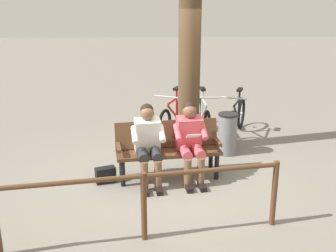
{
  "coord_description": "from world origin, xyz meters",
  "views": [
    {
      "loc": [
        0.23,
        5.82,
        2.81
      ],
      "look_at": [
        0.02,
        -0.44,
        0.75
      ],
      "focal_mm": 44.81,
      "sensor_mm": 36.0,
      "label": 1
    }
  ],
  "objects_px": {
    "bench": "(168,145)",
    "tree_trunk": "(189,58)",
    "bicycle_silver": "(237,119)",
    "bicycle_green": "(174,117)",
    "handbag": "(106,175)",
    "litter_bin": "(227,134)",
    "bicycle_blue": "(203,118)",
    "person_reading": "(190,138)",
    "person_companion": "(148,141)"
  },
  "relations": [
    {
      "from": "bench",
      "to": "bicycle_blue",
      "type": "relative_size",
      "value": 0.98
    },
    {
      "from": "bench",
      "to": "handbag",
      "type": "relative_size",
      "value": 5.5
    },
    {
      "from": "person_reading",
      "to": "litter_bin",
      "type": "relative_size",
      "value": 1.61
    },
    {
      "from": "bench",
      "to": "person_companion",
      "type": "height_order",
      "value": "person_companion"
    },
    {
      "from": "person_reading",
      "to": "bicycle_silver",
      "type": "distance_m",
      "value": 2.24
    },
    {
      "from": "person_companion",
      "to": "tree_trunk",
      "type": "xyz_separation_m",
      "value": [
        -0.71,
        -1.32,
        1.01
      ]
    },
    {
      "from": "person_companion",
      "to": "handbag",
      "type": "height_order",
      "value": "person_companion"
    },
    {
      "from": "handbag",
      "to": "litter_bin",
      "type": "distance_m",
      "value": 2.32
    },
    {
      "from": "person_reading",
      "to": "tree_trunk",
      "type": "bearing_deg",
      "value": -101.14
    },
    {
      "from": "person_companion",
      "to": "bicycle_silver",
      "type": "distance_m",
      "value": 2.68
    },
    {
      "from": "person_reading",
      "to": "bicycle_blue",
      "type": "xyz_separation_m",
      "value": [
        -0.44,
        -2.01,
        -0.31
      ]
    },
    {
      "from": "bicycle_silver",
      "to": "handbag",
      "type": "bearing_deg",
      "value": -27.93
    },
    {
      "from": "bench",
      "to": "bicycle_blue",
      "type": "height_order",
      "value": "bicycle_blue"
    },
    {
      "from": "person_companion",
      "to": "litter_bin",
      "type": "height_order",
      "value": "person_companion"
    },
    {
      "from": "bicycle_silver",
      "to": "bicycle_green",
      "type": "bearing_deg",
      "value": -74.95
    },
    {
      "from": "bicycle_blue",
      "to": "person_companion",
      "type": "bearing_deg",
      "value": -28.89
    },
    {
      "from": "bicycle_silver",
      "to": "person_companion",
      "type": "bearing_deg",
      "value": -18.82
    },
    {
      "from": "bicycle_silver",
      "to": "person_reading",
      "type": "bearing_deg",
      "value": -7.75
    },
    {
      "from": "litter_bin",
      "to": "bicycle_silver",
      "type": "height_order",
      "value": "bicycle_silver"
    },
    {
      "from": "handbag",
      "to": "bicycle_silver",
      "type": "bearing_deg",
      "value": -139.53
    },
    {
      "from": "handbag",
      "to": "bicycle_silver",
      "type": "distance_m",
      "value": 3.14
    },
    {
      "from": "litter_bin",
      "to": "person_reading",
      "type": "bearing_deg",
      "value": 53.46
    },
    {
      "from": "tree_trunk",
      "to": "litter_bin",
      "type": "height_order",
      "value": "tree_trunk"
    },
    {
      "from": "tree_trunk",
      "to": "person_companion",
      "type": "bearing_deg",
      "value": 61.8
    },
    {
      "from": "person_reading",
      "to": "handbag",
      "type": "xyz_separation_m",
      "value": [
        1.29,
        0.09,
        -0.54
      ]
    },
    {
      "from": "litter_bin",
      "to": "bicycle_green",
      "type": "bearing_deg",
      "value": -50.2
    },
    {
      "from": "bicycle_blue",
      "to": "bench",
      "type": "bearing_deg",
      "value": -24.08
    },
    {
      "from": "tree_trunk",
      "to": "bicycle_blue",
      "type": "height_order",
      "value": "tree_trunk"
    },
    {
      "from": "litter_bin",
      "to": "bicycle_blue",
      "type": "height_order",
      "value": "bicycle_blue"
    },
    {
      "from": "bench",
      "to": "bicycle_silver",
      "type": "distance_m",
      "value": 2.32
    },
    {
      "from": "bench",
      "to": "bicycle_silver",
      "type": "height_order",
      "value": "bicycle_silver"
    },
    {
      "from": "bicycle_blue",
      "to": "handbag",
      "type": "bearing_deg",
      "value": -41.21
    },
    {
      "from": "bicycle_blue",
      "to": "bicycle_green",
      "type": "height_order",
      "value": "same"
    },
    {
      "from": "tree_trunk",
      "to": "bicycle_blue",
      "type": "bearing_deg",
      "value": -115.04
    },
    {
      "from": "person_companion",
      "to": "bench",
      "type": "bearing_deg",
      "value": -153.09
    },
    {
      "from": "bicycle_silver",
      "to": "bicycle_blue",
      "type": "relative_size",
      "value": 0.94
    },
    {
      "from": "litter_bin",
      "to": "bicycle_blue",
      "type": "distance_m",
      "value": 1.06
    },
    {
      "from": "bench",
      "to": "tree_trunk",
      "type": "relative_size",
      "value": 0.49
    },
    {
      "from": "litter_bin",
      "to": "handbag",
      "type": "bearing_deg",
      "value": 28.3
    },
    {
      "from": "person_reading",
      "to": "bicycle_silver",
      "type": "relative_size",
      "value": 0.76
    },
    {
      "from": "handbag",
      "to": "bicycle_green",
      "type": "height_order",
      "value": "bicycle_green"
    },
    {
      "from": "bicycle_green",
      "to": "litter_bin",
      "type": "bearing_deg",
      "value": 62.12
    },
    {
      "from": "bench",
      "to": "bicycle_green",
      "type": "bearing_deg",
      "value": -103.08
    },
    {
      "from": "person_reading",
      "to": "bicycle_green",
      "type": "relative_size",
      "value": 0.76
    },
    {
      "from": "handbag",
      "to": "tree_trunk",
      "type": "xyz_separation_m",
      "value": [
        -1.36,
        -1.32,
        1.56
      ]
    },
    {
      "from": "person_reading",
      "to": "tree_trunk",
      "type": "height_order",
      "value": "tree_trunk"
    },
    {
      "from": "litter_bin",
      "to": "bicycle_blue",
      "type": "xyz_separation_m",
      "value": [
        0.31,
        -1.01,
        -0.02
      ]
    },
    {
      "from": "handbag",
      "to": "bicycle_blue",
      "type": "bearing_deg",
      "value": -129.37
    },
    {
      "from": "tree_trunk",
      "to": "bicycle_silver",
      "type": "height_order",
      "value": "tree_trunk"
    },
    {
      "from": "bicycle_silver",
      "to": "bicycle_green",
      "type": "xyz_separation_m",
      "value": [
        1.24,
        -0.14,
        0.0
      ]
    }
  ]
}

